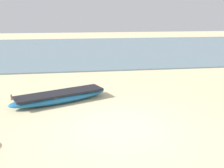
# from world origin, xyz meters

# --- Properties ---
(ground) EXTENTS (80.00, 80.00, 0.00)m
(ground) POSITION_xyz_m (0.00, 0.00, 0.00)
(ground) COLOR beige
(sea_water) EXTENTS (60.00, 20.00, 0.08)m
(sea_water) POSITION_xyz_m (0.00, 17.79, 0.04)
(sea_water) COLOR slate
(sea_water) RESTS_ON ground
(fishing_boat_0) EXTENTS (3.86, 2.25, 0.61)m
(fishing_boat_0) POSITION_xyz_m (-1.83, 2.61, 0.23)
(fishing_boat_0) COLOR #1E669E
(fishing_boat_0) RESTS_ON ground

